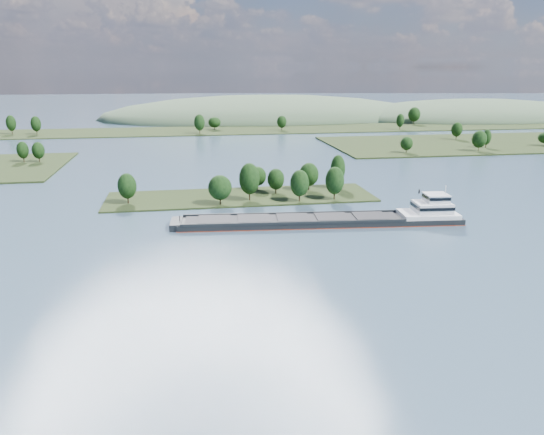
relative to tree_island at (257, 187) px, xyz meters
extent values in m
plane|color=#394D63|center=(-5.82, -58.44, -4.04)|extent=(1800.00, 1800.00, 0.00)
cube|color=black|center=(-5.82, 1.56, -4.04)|extent=(100.00, 30.00, 1.20)
cylinder|color=black|center=(14.27, -9.92, -1.55)|extent=(0.50, 0.50, 3.78)
ellipsoid|color=black|center=(14.27, -9.92, 3.26)|extent=(6.92, 6.92, 9.72)
cylinder|color=black|center=(1.94, 11.76, -1.93)|extent=(0.50, 0.50, 3.02)
ellipsoid|color=black|center=(1.94, 11.76, 1.91)|extent=(6.97, 6.97, 7.77)
cylinder|color=black|center=(-3.37, -5.23, -1.19)|extent=(0.50, 0.50, 4.50)
ellipsoid|color=black|center=(-3.37, -5.23, 4.53)|extent=(7.60, 7.60, 11.58)
cylinder|color=black|center=(7.91, 3.43, -1.84)|extent=(0.50, 0.50, 3.19)
ellipsoid|color=black|center=(7.91, 3.43, 2.22)|extent=(6.57, 6.57, 8.21)
cylinder|color=black|center=(-14.42, -9.81, -1.71)|extent=(0.50, 0.50, 3.45)
ellipsoid|color=black|center=(-14.42, -9.81, 2.68)|extent=(8.40, 8.40, 8.88)
cylinder|color=black|center=(-46.87, -2.78, -1.65)|extent=(0.50, 0.50, 3.58)
ellipsoid|color=black|center=(-46.87, -2.78, 2.90)|extent=(6.68, 6.68, 9.20)
cylinder|color=black|center=(8.29, 5.54, -1.91)|extent=(0.50, 0.50, 3.07)
ellipsoid|color=black|center=(8.29, 5.54, 1.99)|extent=(5.42, 5.42, 7.89)
cylinder|color=black|center=(34.07, 9.09, -1.24)|extent=(0.50, 0.50, 4.40)
ellipsoid|color=black|center=(34.07, 9.09, 4.36)|extent=(5.94, 5.94, 11.32)
cylinder|color=black|center=(27.56, -9.20, -1.45)|extent=(0.50, 0.50, 3.99)
ellipsoid|color=black|center=(27.56, -9.20, 3.63)|extent=(6.97, 6.97, 10.26)
cylinder|color=black|center=(21.72, 6.90, -1.64)|extent=(0.50, 0.50, 3.60)
ellipsoid|color=black|center=(21.72, 6.90, 2.94)|extent=(7.72, 7.72, 9.26)
cylinder|color=black|center=(-99.65, 92.02, -1.56)|extent=(0.50, 0.50, 3.36)
ellipsoid|color=black|center=(-99.65, 92.02, 2.71)|extent=(6.26, 6.26, 8.63)
cylinder|color=black|center=(-107.51, 93.54, -1.52)|extent=(0.50, 0.50, 3.45)
ellipsoid|color=black|center=(-107.51, 93.54, 2.87)|extent=(5.90, 5.90, 8.87)
cylinder|color=black|center=(97.90, 89.61, -1.75)|extent=(0.50, 0.50, 2.97)
ellipsoid|color=black|center=(97.90, 89.61, 2.03)|extent=(6.98, 6.98, 7.65)
cylinder|color=black|center=(141.64, 88.77, -1.29)|extent=(0.50, 0.50, 3.89)
ellipsoid|color=black|center=(141.64, 88.77, 3.66)|extent=(8.40, 8.40, 10.01)
cylinder|color=black|center=(153.11, 100.14, -1.43)|extent=(0.50, 0.50, 3.62)
ellipsoid|color=black|center=(153.11, 100.14, 3.18)|extent=(5.34, 5.34, 9.32)
cylinder|color=black|center=(154.16, 138.29, -1.34)|extent=(0.50, 0.50, 3.81)
ellipsoid|color=black|center=(154.16, 138.29, 3.50)|extent=(7.34, 7.34, 9.79)
cube|color=black|center=(-5.82, 221.56, -4.04)|extent=(900.00, 60.00, 1.20)
cylinder|color=black|center=(-149.20, 220.77, -1.20)|extent=(0.50, 0.50, 4.48)
ellipsoid|color=black|center=(-149.20, 220.77, 4.50)|extent=(6.99, 6.99, 11.53)
cylinder|color=black|center=(140.55, 201.53, -1.43)|extent=(0.50, 0.50, 4.02)
ellipsoid|color=black|center=(140.55, 201.53, 3.69)|extent=(6.10, 6.10, 10.35)
cylinder|color=black|center=(-1.96, 225.43, -1.86)|extent=(0.50, 0.50, 3.17)
ellipsoid|color=black|center=(-1.96, 225.43, 2.17)|extent=(9.76, 9.76, 8.15)
cylinder|color=black|center=(167.81, 237.09, -1.08)|extent=(0.50, 0.50, 4.72)
ellipsoid|color=black|center=(167.81, 237.09, 4.92)|extent=(10.26, 10.26, 12.13)
cylinder|color=black|center=(-130.95, 215.73, -1.29)|extent=(0.50, 0.50, 4.29)
ellipsoid|color=black|center=(-130.95, 215.73, 4.16)|extent=(7.26, 7.26, 11.04)
cylinder|color=black|center=(48.88, 212.37, -1.61)|extent=(0.50, 0.50, 3.66)
ellipsoid|color=black|center=(48.88, 212.37, 3.04)|extent=(7.46, 7.46, 9.41)
cylinder|color=black|center=(-14.34, 201.23, -1.15)|extent=(0.50, 0.50, 4.58)
ellipsoid|color=black|center=(-14.34, 201.23, 4.68)|extent=(7.75, 7.75, 11.78)
ellipsoid|color=#3D5439|center=(254.18, 291.56, -4.04)|extent=(260.00, 140.00, 36.00)
ellipsoid|color=#3D5439|center=(54.18, 321.56, -4.04)|extent=(320.00, 160.00, 44.00)
cube|color=black|center=(15.23, -37.50, -3.48)|extent=(89.64, 18.50, 2.45)
cube|color=maroon|center=(15.23, -37.50, -3.98)|extent=(89.88, 18.74, 0.28)
cube|color=black|center=(6.81, -31.33, -1.93)|extent=(68.79, 6.19, 0.89)
cube|color=black|center=(5.91, -42.20, -1.93)|extent=(68.79, 6.19, 0.89)
cube|color=black|center=(6.36, -36.76, -2.09)|extent=(67.37, 15.54, 0.33)
cube|color=black|center=(-18.04, -34.73, -1.76)|extent=(10.74, 9.93, 0.39)
cube|color=black|center=(-5.84, -35.74, -1.76)|extent=(10.74, 9.93, 0.39)
cube|color=black|center=(6.36, -36.76, -1.76)|extent=(10.74, 9.93, 0.39)
cube|color=black|center=(18.56, -37.78, -1.76)|extent=(10.74, 9.93, 0.39)
cube|color=black|center=(30.76, -38.80, -1.76)|extent=(10.74, 9.93, 0.39)
cube|color=black|center=(-29.68, -33.75, -3.04)|extent=(4.16, 10.26, 2.23)
cylinder|color=black|center=(-28.57, -33.85, -1.48)|extent=(0.29, 0.29, 2.45)
cube|color=white|center=(49.61, -40.37, -1.59)|extent=(18.63, 12.13, 1.34)
cube|color=white|center=(50.72, -40.47, 0.63)|extent=(11.83, 9.80, 3.34)
cube|color=black|center=(50.72, -40.47, 1.08)|extent=(12.07, 10.04, 1.00)
cube|color=white|center=(51.83, -40.56, 3.53)|extent=(7.21, 7.21, 2.45)
cube|color=black|center=(51.83, -40.56, 3.97)|extent=(7.45, 7.45, 0.89)
cube|color=white|center=(51.83, -40.56, 4.86)|extent=(7.69, 7.69, 0.22)
cylinder|color=white|center=(54.60, -40.79, 6.20)|extent=(0.24, 0.24, 2.89)
cylinder|color=black|center=(47.67, -36.86, 5.08)|extent=(0.60, 0.60, 1.34)
camera|label=1|loc=(-26.30, -192.63, 43.54)|focal=35.00mm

